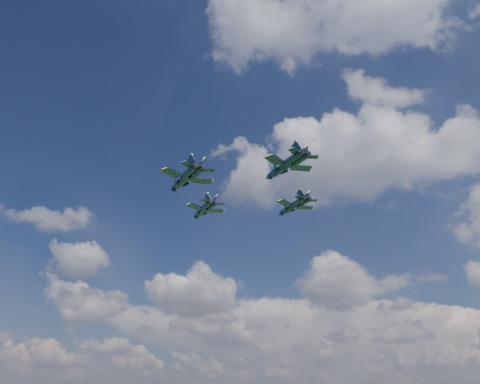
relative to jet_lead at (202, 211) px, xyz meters
name	(u,v)px	position (x,y,z in m)	size (l,w,h in m)	color
jet_lead	(202,211)	(0.00, 0.00, 0.00)	(12.78, 11.17, 3.28)	black
jet_left	(182,181)	(6.09, -20.05, -1.33)	(15.07, 12.05, 3.76)	black
jet_right	(290,208)	(22.29, 5.88, -0.72)	(12.91, 10.91, 3.27)	black
jet_slot	(281,168)	(28.93, -19.10, -2.77)	(13.80, 11.04, 3.44)	black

